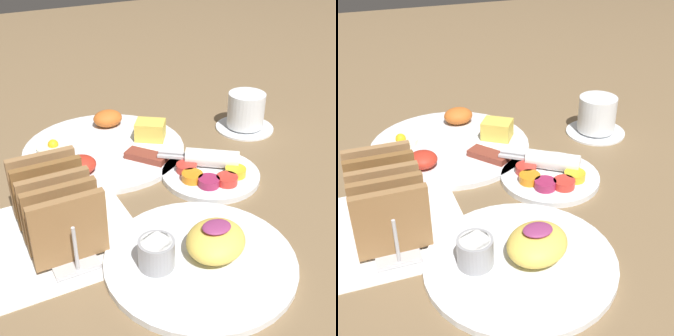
% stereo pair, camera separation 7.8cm
% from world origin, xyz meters
% --- Properties ---
extents(ground_plane, '(3.00, 3.00, 0.00)m').
position_xyz_m(ground_plane, '(0.00, 0.00, 0.00)').
color(ground_plane, brown).
extents(napkin_flat, '(0.22, 0.22, 0.00)m').
position_xyz_m(napkin_flat, '(-0.16, 0.00, 0.00)').
color(napkin_flat, white).
rests_on(napkin_flat, ground_plane).
extents(plate_breakfast, '(0.31, 0.31, 0.05)m').
position_xyz_m(plate_breakfast, '(-0.01, 0.22, 0.01)').
color(plate_breakfast, white).
rests_on(plate_breakfast, ground_plane).
extents(plate_condiments, '(0.17, 0.17, 0.04)m').
position_xyz_m(plate_condiments, '(0.12, 0.04, 0.01)').
color(plate_condiments, white).
rests_on(plate_condiments, ground_plane).
extents(plate_foreground, '(0.26, 0.26, 0.06)m').
position_xyz_m(plate_foreground, '(-0.01, -0.14, 0.01)').
color(plate_foreground, white).
rests_on(plate_foreground, ground_plane).
extents(toast_rack, '(0.10, 0.18, 0.10)m').
position_xyz_m(toast_rack, '(-0.16, 0.00, 0.05)').
color(toast_rack, '#B7B7BC').
rests_on(toast_rack, ground_plane).
extents(coffee_cup, '(0.12, 0.12, 0.08)m').
position_xyz_m(coffee_cup, '(0.29, 0.18, 0.04)').
color(coffee_cup, white).
rests_on(coffee_cup, ground_plane).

